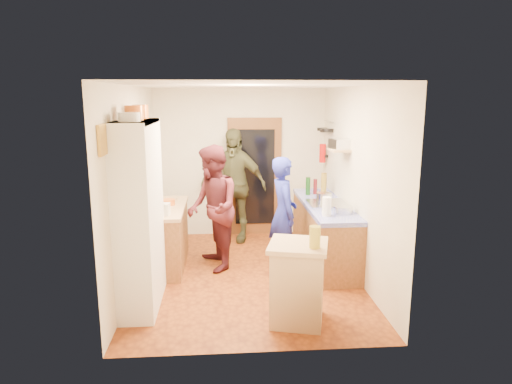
{
  "coord_description": "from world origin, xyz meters",
  "views": [
    {
      "loc": [
        -0.34,
        -6.04,
        2.46
      ],
      "look_at": [
        0.14,
        0.15,
        1.16
      ],
      "focal_mm": 32.0,
      "sensor_mm": 36.0,
      "label": 1
    }
  ],
  "objects": [
    {
      "name": "bottle_b",
      "position": [
        1.18,
        1.14,
        1.02
      ],
      "size": [
        0.08,
        0.08,
        0.25
      ],
      "primitive_type": "cylinder",
      "rotation": [
        0.0,
        0.0,
        -0.34
      ],
      "color": "#591419",
      "rests_on": "right_counter_top"
    },
    {
      "name": "mixing_bowl",
      "position": [
        1.3,
        -0.13,
        0.95
      ],
      "size": [
        0.34,
        0.34,
        0.1
      ],
      "primitive_type": "cylinder",
      "rotation": [
        0.0,
        0.0,
        -0.31
      ],
      "color": "silver",
      "rests_on": "right_counter_top"
    },
    {
      "name": "door_frame",
      "position": [
        0.25,
        1.97,
        1.05
      ],
      "size": [
        0.95,
        0.06,
        2.1
      ],
      "primitive_type": "cube",
      "color": "brown",
      "rests_on": "ground"
    },
    {
      "name": "paper_towel",
      "position": [
        1.05,
        -0.24,
        1.03
      ],
      "size": [
        0.13,
        0.13,
        0.26
      ],
      "primitive_type": "cylinder",
      "rotation": [
        0.0,
        0.0,
        -0.11
      ],
      "color": "white",
      "rests_on": "right_counter_top"
    },
    {
      "name": "radio",
      "position": [
        1.37,
        0.45,
        1.79
      ],
      "size": [
        0.27,
        0.33,
        0.15
      ],
      "primitive_type": "cube",
      "rotation": [
        0.0,
        0.0,
        0.17
      ],
      "color": "silver",
      "rests_on": "wall_shelf"
    },
    {
      "name": "toaster",
      "position": [
        -1.15,
        -0.03,
        0.98
      ],
      "size": [
        0.23,
        0.17,
        0.16
      ],
      "primitive_type": "cube",
      "rotation": [
        0.0,
        0.0,
        -0.11
      ],
      "color": "white",
      "rests_on": "left_counter_top"
    },
    {
      "name": "person_hob",
      "position": [
        0.58,
        0.26,
        0.81
      ],
      "size": [
        0.47,
        0.64,
        1.63
      ],
      "primitive_type": "imported",
      "rotation": [
        0.0,
        0.0,
        1.71
      ],
      "color": "navy",
      "rests_on": "ground"
    },
    {
      "name": "bottle_a",
      "position": [
        1.05,
        1.09,
        1.04
      ],
      "size": [
        0.09,
        0.09,
        0.29
      ],
      "primitive_type": "cylinder",
      "rotation": [
        0.0,
        0.0,
        0.25
      ],
      "color": "#143F14",
      "rests_on": "right_counter_top"
    },
    {
      "name": "orange_pot_a",
      "position": [
        -1.3,
        -0.81,
        2.28
      ],
      "size": [
        0.21,
        0.21,
        0.16
      ],
      "primitive_type": "cylinder",
      "color": "orange",
      "rests_on": "hutch_top_shelf"
    },
    {
      "name": "wall_right",
      "position": [
        1.51,
        0.0,
        1.3
      ],
      "size": [
        0.02,
        4.0,
        2.6
      ],
      "primitive_type": "cube",
      "color": "beige",
      "rests_on": "ground"
    },
    {
      "name": "island_base",
      "position": [
        0.48,
        -1.4,
        0.43
      ],
      "size": [
        0.67,
        0.67,
        0.86
      ],
      "primitive_type": "cube",
      "rotation": [
        0.0,
        0.0,
        -0.25
      ],
      "color": "tan",
      "rests_on": "ground"
    },
    {
      "name": "cutting_board",
      "position": [
        0.44,
        -1.34,
        0.9
      ],
      "size": [
        0.41,
        0.36,
        0.02
      ],
      "primitive_type": "cube",
      "rotation": [
        0.0,
        0.0,
        -0.25
      ],
      "color": "white",
      "rests_on": "island_top"
    },
    {
      "name": "plate_stack",
      "position": [
        -1.3,
        -1.1,
        2.25
      ],
      "size": [
        0.24,
        0.24,
        0.1
      ],
      "primitive_type": "cylinder",
      "color": "white",
      "rests_on": "hutch_top_shelf"
    },
    {
      "name": "pan_hang_a",
      "position": [
        1.4,
        1.35,
        1.92
      ],
      "size": [
        0.18,
        0.18,
        0.05
      ],
      "primitive_type": "cylinder",
      "color": "black",
      "rests_on": "pan_rail"
    },
    {
      "name": "fire_extinguisher",
      "position": [
        1.41,
        1.7,
        1.5
      ],
      "size": [
        0.11,
        0.11,
        0.32
      ],
      "primitive_type": "cylinder",
      "color": "red",
      "rests_on": "wall_right"
    },
    {
      "name": "pan_hang_c",
      "position": [
        1.4,
        1.75,
        1.91
      ],
      "size": [
        0.17,
        0.17,
        0.05
      ],
      "primitive_type": "cylinder",
      "color": "black",
      "rests_on": "pan_rail"
    },
    {
      "name": "hutch_top_shelf",
      "position": [
        -1.3,
        -0.8,
        2.18
      ],
      "size": [
        0.4,
        1.14,
        0.04
      ],
      "primitive_type": "cube",
      "color": "white",
      "rests_on": "hutch_body"
    },
    {
      "name": "island_top",
      "position": [
        0.48,
        -1.4,
        0.89
      ],
      "size": [
        0.76,
        0.76,
        0.05
      ],
      "primitive_type": "cube",
      "rotation": [
        0.0,
        0.0,
        -0.25
      ],
      "color": "tan",
      "rests_on": "island_base"
    },
    {
      "name": "left_counter_base",
      "position": [
        -1.2,
        0.45,
        0.42
      ],
      "size": [
        0.6,
        1.4,
        0.85
      ],
      "primitive_type": "cube",
      "color": "#9D603A",
      "rests_on": "ground"
    },
    {
      "name": "ext_bracket",
      "position": [
        1.47,
        1.7,
        1.45
      ],
      "size": [
        0.06,
        0.1,
        0.04
      ],
      "primitive_type": "cube",
      "color": "black",
      "rests_on": "wall_right"
    },
    {
      "name": "bottle_c",
      "position": [
        1.31,
        1.1,
        1.08
      ],
      "size": [
        0.1,
        0.1,
        0.35
      ],
      "primitive_type": "cylinder",
      "rotation": [
        0.0,
        0.0,
        -0.17
      ],
      "color": "olive",
      "rests_on": "right_counter_top"
    },
    {
      "name": "wall_shelf",
      "position": [
        1.37,
        0.45,
        1.7
      ],
      "size": [
        0.26,
        0.42,
        0.03
      ],
      "primitive_type": "cube",
      "color": "tan",
      "rests_on": "wall_right"
    },
    {
      "name": "ceiling",
      "position": [
        0.0,
        0.0,
        2.61
      ],
      "size": [
        3.0,
        4.0,
        0.02
      ],
      "primitive_type": "cube",
      "color": "silver",
      "rests_on": "ground"
    },
    {
      "name": "floor",
      "position": [
        0.0,
        0.0,
        -0.01
      ],
      "size": [
        3.0,
        4.0,
        0.02
      ],
      "primitive_type": "cube",
      "color": "#8F4414",
      "rests_on": "ground"
    },
    {
      "name": "person_left",
      "position": [
        -0.45,
        0.34,
        0.9
      ],
      "size": [
        0.87,
        1.01,
        1.8
      ],
      "primitive_type": "imported",
      "rotation": [
        0.0,
        0.0,
        -1.34
      ],
      "color": "#48191F",
      "rests_on": "ground"
    },
    {
      "name": "pot_on_hob",
      "position": [
        1.15,
        0.37,
        1.01
      ],
      "size": [
        0.22,
        0.22,
        0.14
      ],
      "primitive_type": "cylinder",
      "color": "silver",
      "rests_on": "hob"
    },
    {
      "name": "right_counter_base",
      "position": [
        1.2,
        0.5,
        0.42
      ],
      "size": [
        0.6,
        2.2,
        0.84
      ],
      "primitive_type": "cube",
      "color": "#9D603A",
      "rests_on": "ground"
    },
    {
      "name": "pan_rail",
      "position": [
        1.46,
        1.52,
        2.05
      ],
      "size": [
        0.02,
        0.65,
        0.02
      ],
      "primitive_type": "cylinder",
      "rotation": [
        1.57,
        0.0,
        0.0
      ],
      "color": "silver",
      "rests_on": "wall_right"
    },
    {
      "name": "wall_back",
      "position": [
        0.0,
        2.01,
        1.3
      ],
      "size": [
        3.0,
        0.02,
        2.6
      ],
      "primitive_type": "cube",
      "color": "beige",
      "rests_on": "ground"
    },
    {
      "name": "hutch_body",
      "position": [
        -1.3,
        -0.8,
        1.1
      ],
      "size": [
        0.4,
        1.2,
        2.2
      ],
      "primitive_type": "cube",
      "color": "white",
      "rests_on": "ground"
    },
    {
      "name": "orange_pot_b",
      "position": [
        -1.3,
        -0.39,
        2.28
      ],
      "size": [
        0.18,
        0.18,
        0.16
      ],
      "primitive_type": "cylinder",
      "color": "orange",
      "rests_on": "hutch_top_shelf"
    },
    {
      "name": "oil_jar",
      "position": [
        0.62,
        -1.56,
        1.03
      ],
      "size": [
        0.14,
        0.14,
        0.23
      ],
      "primitive_type": "cylinder",
      "rotation": [
        0.0,
        0.0,
        -0.25
      ],
      "color": "#AD9E2D",
      "rests_on": "island_top"
    },
    {
      "name": "picture_frame",
      "position": [
        -1.48,
        -1.55,
        2.05
      ],
      "size": [
        0.03,
        0.25,
        0.3
      ],
      "primitive_type": "cube",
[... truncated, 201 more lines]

